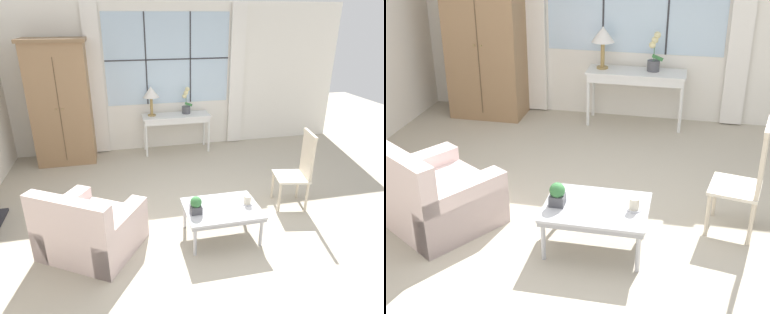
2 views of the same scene
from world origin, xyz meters
TOP-DOWN VIEW (x-y plane):
  - ground_plane at (0.00, 0.00)m, footprint 14.00×14.00m
  - wall_back_windowed at (0.00, 3.02)m, footprint 7.20×0.14m
  - armoire at (-2.00, 2.65)m, footprint 1.08×0.66m
  - console_table at (0.08, 2.71)m, footprint 1.32×0.47m
  - table_lamp at (-0.39, 2.75)m, footprint 0.31×0.31m
  - potted_orchid at (0.29, 2.76)m, footprint 0.21×0.17m
  - armchair_upholstered at (-1.47, -0.22)m, footprint 1.31×1.28m
  - side_chair_wooden at (1.37, 0.21)m, footprint 0.51×0.51m
  - coffee_table at (0.09, -0.30)m, footprint 0.90×0.67m
  - potted_plant_small at (-0.25, -0.34)m, footprint 0.14×0.14m
  - pillar_candle at (0.41, -0.29)m, footprint 0.12×0.12m

SIDE VIEW (x-z plane):
  - ground_plane at x=0.00m, z-range 0.00..0.00m
  - armchair_upholstered at x=-1.47m, z-range -0.15..0.69m
  - coffee_table at x=0.09m, z-range 0.16..0.57m
  - pillar_candle at x=0.41m, z-range 0.40..0.53m
  - potted_plant_small at x=-0.25m, z-range 0.41..0.62m
  - side_chair_wooden at x=1.37m, z-range 0.05..1.15m
  - console_table at x=0.08m, z-range 0.29..1.04m
  - potted_orchid at x=0.29m, z-range 0.68..1.21m
  - armoire at x=-2.00m, z-range 0.01..2.21m
  - table_lamp at x=-0.39m, z-range 0.90..1.47m
  - wall_back_windowed at x=0.00m, z-range 0.01..2.81m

